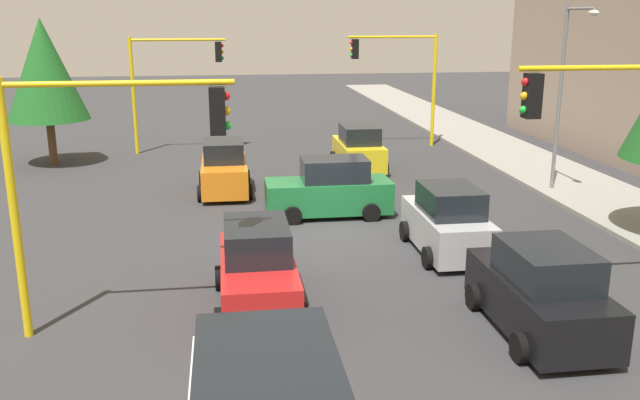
# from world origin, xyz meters

# --- Properties ---
(ground_plane) EXTENTS (120.00, 120.00, 0.00)m
(ground_plane) POSITION_xyz_m (0.00, 0.00, 0.00)
(ground_plane) COLOR #353538
(sidewalk_kerb) EXTENTS (80.00, 4.00, 0.15)m
(sidewalk_kerb) POSITION_xyz_m (-5.00, 10.50, 0.07)
(sidewalk_kerb) COLOR gray
(sidewalk_kerb) RESTS_ON ground
(traffic_signal_near_right) EXTENTS (0.36, 4.59, 5.42)m
(traffic_signal_near_right) POSITION_xyz_m (6.00, -5.66, 3.85)
(traffic_signal_near_right) COLOR yellow
(traffic_signal_near_right) RESTS_ON ground
(traffic_signal_near_left) EXTENTS (0.36, 4.59, 5.62)m
(traffic_signal_near_left) POSITION_xyz_m (6.00, 5.69, 3.98)
(traffic_signal_near_left) COLOR yellow
(traffic_signal_near_left) RESTS_ON ground
(traffic_signal_far_left) EXTENTS (0.36, 4.59, 5.70)m
(traffic_signal_far_left) POSITION_xyz_m (-14.00, 5.70, 4.03)
(traffic_signal_far_left) COLOR yellow
(traffic_signal_far_left) RESTS_ON ground
(traffic_signal_far_right) EXTENTS (0.36, 4.59, 5.61)m
(traffic_signal_far_right) POSITION_xyz_m (-14.00, -5.69, 3.97)
(traffic_signal_far_right) COLOR yellow
(traffic_signal_far_right) RESTS_ON ground
(street_lamp_curbside) EXTENTS (2.15, 0.28, 7.00)m
(street_lamp_curbside) POSITION_xyz_m (-3.61, 9.20, 4.35)
(street_lamp_curbside) COLOR slate
(street_lamp_curbside) RESTS_ON ground
(tree_opposite_side) EXTENTS (3.57, 3.57, 6.50)m
(tree_opposite_side) POSITION_xyz_m (-12.00, -11.00, 4.25)
(tree_opposite_side) COLOR brown
(tree_opposite_side) RESTS_ON ground
(car_green) EXTENTS (1.97, 4.20, 1.98)m
(car_green) POSITION_xyz_m (-2.00, 0.22, 0.90)
(car_green) COLOR #1E7238
(car_green) RESTS_ON ground
(car_black) EXTENTS (4.07, 2.10, 1.98)m
(car_black) POSITION_xyz_m (7.34, 3.26, 0.90)
(car_black) COLOR black
(car_black) RESTS_ON ground
(car_yellow) EXTENTS (3.90, 2.05, 1.98)m
(car_yellow) POSITION_xyz_m (-8.88, 2.58, 0.90)
(car_yellow) COLOR yellow
(car_yellow) RESTS_ON ground
(car_red) EXTENTS (4.08, 1.98, 1.98)m
(car_red) POSITION_xyz_m (5.20, -2.60, 0.90)
(car_red) COLOR red
(car_red) RESTS_ON ground
(car_orange) EXTENTS (3.82, 2.00, 1.98)m
(car_orange) POSITION_xyz_m (-5.64, -3.28, 0.90)
(car_orange) COLOR orange
(car_orange) RESTS_ON ground
(car_silver) EXTENTS (3.81, 1.99, 1.98)m
(car_silver) POSITION_xyz_m (2.20, 2.93, 0.90)
(car_silver) COLOR #B2B5BA
(car_silver) RESTS_ON ground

